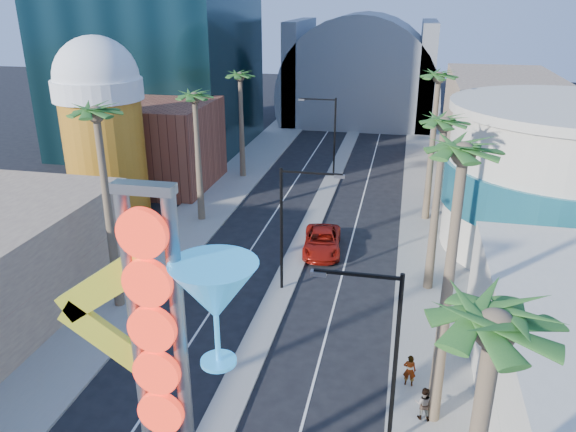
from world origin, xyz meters
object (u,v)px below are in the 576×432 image
object	(u,v)px
pedestrian_b	(423,403)
red_pickup	(322,242)
pedestrian_a	(409,370)
neon_sign	(184,349)

from	to	relation	value
pedestrian_b	red_pickup	bearing A→B (deg)	-61.79
pedestrian_b	pedestrian_a	bearing A→B (deg)	-68.85
neon_sign	red_pickup	world-z (taller)	neon_sign
neon_sign	pedestrian_b	xyz separation A→B (m)	(7.74, 6.92, -6.38)
neon_sign	red_pickup	bearing A→B (deg)	88.03
red_pickup	pedestrian_b	size ratio (longest dim) A/B	3.63
neon_sign	red_pickup	distance (m)	24.06
pedestrian_b	neon_sign	bearing A→B (deg)	46.84
pedestrian_a	pedestrian_b	xyz separation A→B (m)	(0.62, -2.14, -0.04)
red_pickup	pedestrian_b	world-z (taller)	pedestrian_b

